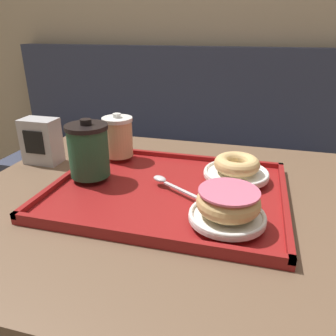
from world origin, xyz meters
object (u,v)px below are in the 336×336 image
Objects in this scene: donut_chocolate_glazed at (228,202)px; donut_plain at (237,164)px; napkin_dispenser at (41,141)px; spoon at (166,182)px; coffee_cup_front at (89,150)px; coffee_cup_rear at (118,136)px.

donut_plain is at bearing 89.62° from donut_chocolate_glazed.
napkin_dispenser is (-0.53, 0.01, 0.01)m from donut_plain.
donut_plain is 0.83× the size of spoon.
napkin_dispenser is at bearing 179.24° from donut_plain.
donut_chocolate_glazed reaches higher than spoon.
coffee_cup_front is at bearing 161.03° from donut_chocolate_glazed.
coffee_cup_rear is 0.91× the size of spoon.
coffee_cup_rear is 1.10× the size of donut_plain.
donut_plain is at bearing -9.75° from coffee_cup_rear.
napkin_dispenser is (-0.38, 0.09, 0.03)m from spoon.
donut_chocolate_glazed is 0.20m from donut_plain.
coffee_cup_rear is at bearing -7.29° from spoon.
coffee_cup_front is 1.17× the size of donut_chocolate_glazed.
coffee_cup_front is 1.28× the size of donut_plain.
donut_chocolate_glazed is at bearing -21.33° from napkin_dispenser.
napkin_dispenser is at bearing 18.26° from spoon.
napkin_dispenser is at bearing -166.89° from coffee_cup_rear.
coffee_cup_front is 0.14m from coffee_cup_rear.
spoon is 1.03× the size of napkin_dispenser.
coffee_cup_front is 1.17× the size of coffee_cup_rear.
donut_plain reaches higher than spoon.
donut_chocolate_glazed is 0.93× the size of napkin_dispenser.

